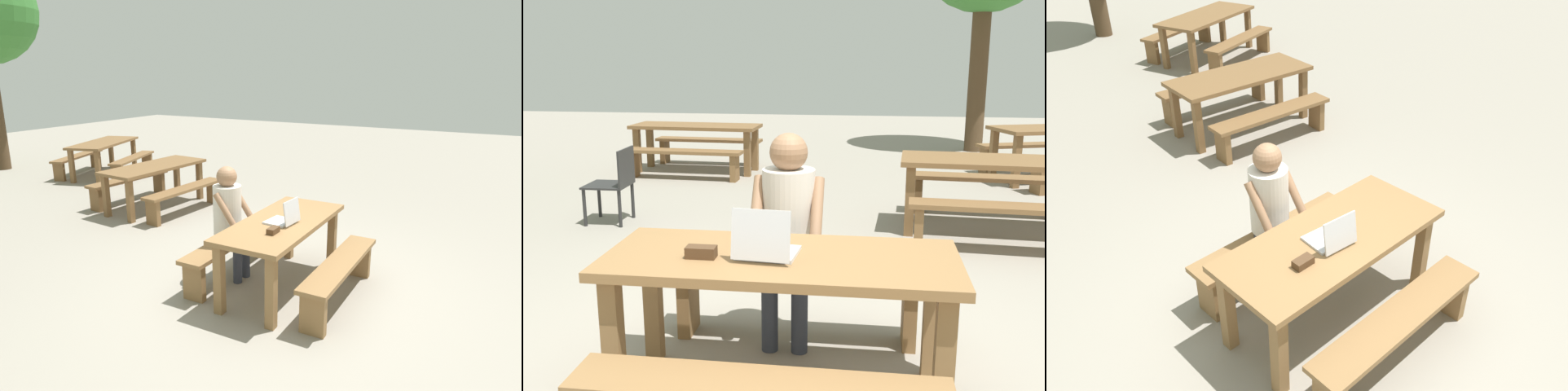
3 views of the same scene
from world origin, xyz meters
TOP-DOWN VIEW (x-y plane):
  - ground_plane at (0.00, 0.00)m, footprint 30.00×30.00m
  - picnic_table_front at (0.00, 0.00)m, footprint 1.78×0.77m
  - bench_near at (0.00, -0.66)m, footprint 1.60×0.30m
  - bench_far at (0.00, 0.66)m, footprint 1.60×0.30m
  - laptop at (-0.07, -0.06)m, footprint 0.32×0.32m
  - small_pouch at (-0.39, -0.09)m, footprint 0.15×0.08m
  - person_seated at (-0.05, 0.63)m, footprint 0.43×0.42m
  - picnic_table_mid at (1.69, 3.28)m, footprint 1.91×0.90m
  - bench_mid_south at (1.64, 2.61)m, footprint 1.69×0.42m
  - bench_mid_north at (1.73, 3.96)m, footprint 1.69×0.42m
  - picnic_table_distant at (3.08, 6.03)m, footprint 2.04×1.36m
  - bench_distant_south at (3.30, 5.39)m, footprint 1.71×0.82m
  - bench_distant_north at (2.87, 6.68)m, footprint 1.71×0.82m

SIDE VIEW (x-z plane):
  - ground_plane at x=0.00m, z-range 0.00..0.00m
  - bench_distant_south at x=3.30m, z-range 0.11..0.55m
  - bench_distant_north at x=2.87m, z-range 0.11..0.55m
  - bench_near at x=0.00m, z-range 0.11..0.55m
  - bench_far at x=0.00m, z-range 0.11..0.55m
  - bench_mid_south at x=1.64m, z-range 0.11..0.56m
  - bench_mid_north at x=1.73m, z-range 0.11..0.56m
  - picnic_table_mid at x=1.69m, z-range 0.26..1.01m
  - picnic_table_distant at x=3.08m, z-range 0.27..1.03m
  - picnic_table_front at x=0.00m, z-range 0.26..1.04m
  - person_seated at x=-0.05m, z-range 0.12..1.43m
  - small_pouch at x=-0.39m, z-range 0.77..0.83m
  - laptop at x=-0.07m, z-range 0.71..0.97m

